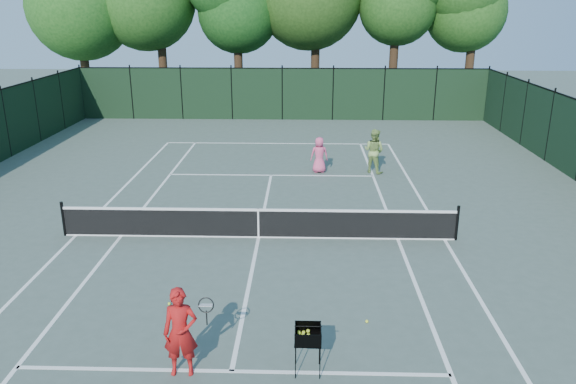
{
  "coord_description": "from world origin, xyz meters",
  "views": [
    {
      "loc": [
        1.33,
        -15.31,
        6.57
      ],
      "look_at": [
        0.84,
        1.0,
        1.1
      ],
      "focal_mm": 35.0,
      "sensor_mm": 36.0,
      "label": 1
    }
  ],
  "objects_px": {
    "loose_ball_near_cart": "(367,321)",
    "player_pink": "(319,155)",
    "coach": "(181,332)",
    "loose_ball_midcourt": "(169,304)",
    "player_green": "(374,151)",
    "ball_hopper": "(308,335)"
  },
  "relations": [
    {
      "from": "coach",
      "to": "player_pink",
      "type": "relative_size",
      "value": 1.19
    },
    {
      "from": "loose_ball_near_cart",
      "to": "player_pink",
      "type": "bearing_deg",
      "value": 93.86
    },
    {
      "from": "player_green",
      "to": "loose_ball_near_cart",
      "type": "relative_size",
      "value": 26.59
    },
    {
      "from": "coach",
      "to": "player_green",
      "type": "distance_m",
      "value": 14.35
    },
    {
      "from": "player_green",
      "to": "player_pink",
      "type": "bearing_deg",
      "value": 36.33
    },
    {
      "from": "player_pink",
      "to": "coach",
      "type": "bearing_deg",
      "value": 73.66
    },
    {
      "from": "player_pink",
      "to": "loose_ball_midcourt",
      "type": "relative_size",
      "value": 21.63
    },
    {
      "from": "player_green",
      "to": "ball_hopper",
      "type": "bearing_deg",
      "value": 113.12
    },
    {
      "from": "loose_ball_near_cart",
      "to": "coach",
      "type": "bearing_deg",
      "value": -153.03
    },
    {
      "from": "player_green",
      "to": "ball_hopper",
      "type": "xyz_separation_m",
      "value": [
        -2.74,
        -13.31,
        -0.12
      ]
    },
    {
      "from": "player_pink",
      "to": "player_green",
      "type": "relative_size",
      "value": 0.81
    },
    {
      "from": "coach",
      "to": "loose_ball_near_cart",
      "type": "height_order",
      "value": "coach"
    },
    {
      "from": "coach",
      "to": "player_green",
      "type": "height_order",
      "value": "player_green"
    },
    {
      "from": "coach",
      "to": "player_pink",
      "type": "height_order",
      "value": "coach"
    },
    {
      "from": "player_green",
      "to": "loose_ball_midcourt",
      "type": "bearing_deg",
      "value": 96.39
    },
    {
      "from": "loose_ball_near_cart",
      "to": "ball_hopper",
      "type": "bearing_deg",
      "value": -126.83
    },
    {
      "from": "ball_hopper",
      "to": "player_pink",
      "type": "bearing_deg",
      "value": 89.34
    },
    {
      "from": "player_pink",
      "to": "loose_ball_near_cart",
      "type": "bearing_deg",
      "value": 89.56
    },
    {
      "from": "coach",
      "to": "loose_ball_midcourt",
      "type": "height_order",
      "value": "coach"
    },
    {
      "from": "player_pink",
      "to": "loose_ball_near_cart",
      "type": "relative_size",
      "value": 21.63
    },
    {
      "from": "loose_ball_near_cart",
      "to": "loose_ball_midcourt",
      "type": "distance_m",
      "value": 4.51
    },
    {
      "from": "loose_ball_midcourt",
      "to": "ball_hopper",
      "type": "bearing_deg",
      "value": -36.57
    }
  ]
}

